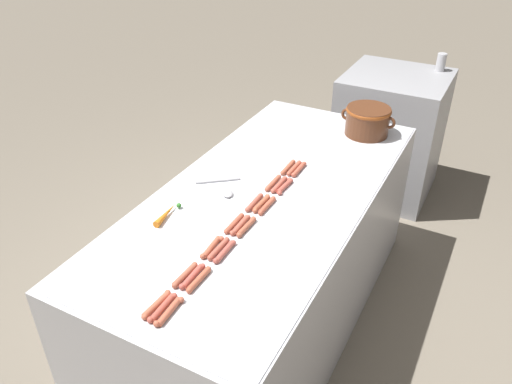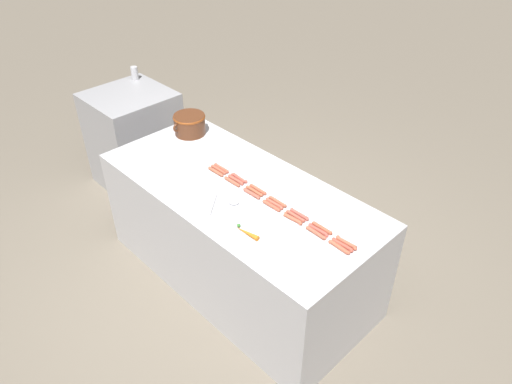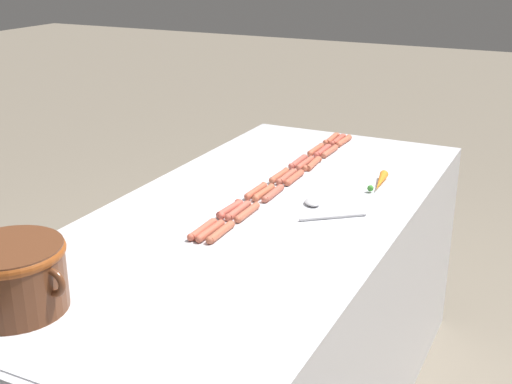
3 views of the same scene
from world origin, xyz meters
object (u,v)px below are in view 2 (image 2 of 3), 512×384
(hot_dog_8, at_px, (318,230))
(hot_dog_18, at_px, (258,189))
(back_cabinet, at_px, (135,139))
(soda_can, at_px, (135,73))
(hot_dog_6, at_px, (216,172))
(serving_spoon, at_px, (227,203))
(hot_dog_4, at_px, (251,194))
(hot_dog_5, at_px, (232,182))
(hot_dog_2, at_px, (293,219))
(hot_dog_15, at_px, (322,228))
(hot_dog_11, at_px, (254,191))
(hot_dog_17, at_px, (277,202))
(hot_dog_7, at_px, (343,245))
(hot_dog_16, at_px, (299,214))
(carrot, at_px, (246,232))
(hot_dog_14, at_px, (346,243))
(hot_dog_3, at_px, (272,206))
(hot_dog_10, at_px, (274,204))
(hot_dog_0, at_px, (339,247))
(hot_dog_19, at_px, (239,178))
(hot_dog_20, at_px, (221,168))
(hot_dog_12, at_px, (236,180))
(hot_dog_13, at_px, (219,170))
(hot_dog_1, at_px, (316,233))
(bean_pot, at_px, (190,123))
(hot_dog_9, at_px, (295,216))

(hot_dog_8, xyz_separation_m, hot_dog_18, (0.03, 0.55, 0.00))
(back_cabinet, xyz_separation_m, soda_can, (0.24, 0.23, 0.53))
(hot_dog_6, height_order, serving_spoon, hot_dog_6)
(hot_dog_4, bearing_deg, hot_dog_5, 89.76)
(hot_dog_2, xyz_separation_m, hot_dog_15, (0.06, -0.18, 0.00))
(hot_dog_4, bearing_deg, hot_dog_11, 13.10)
(hot_dog_17, xyz_separation_m, serving_spoon, (-0.24, 0.22, -0.00))
(hot_dog_7, height_order, hot_dog_16, same)
(hot_dog_4, bearing_deg, carrot, -138.10)
(hot_dog_11, relative_size, hot_dog_18, 1.00)
(back_cabinet, height_order, hot_dog_17, back_cabinet)
(hot_dog_2, bearing_deg, hot_dog_4, 90.48)
(carrot, bearing_deg, hot_dog_16, -15.85)
(hot_dog_14, relative_size, soda_can, 1.23)
(hot_dog_3, bearing_deg, hot_dog_18, 71.97)
(hot_dog_14, bearing_deg, hot_dog_2, 98.87)
(hot_dog_10, distance_m, hot_dog_16, 0.19)
(hot_dog_5, xyz_separation_m, hot_dog_15, (0.06, -0.75, 0.00))
(hot_dog_17, bearing_deg, serving_spoon, 137.50)
(hot_dog_0, relative_size, hot_dog_7, 1.00)
(hot_dog_10, distance_m, carrot, 0.34)
(hot_dog_17, distance_m, hot_dog_19, 0.38)
(hot_dog_20, bearing_deg, hot_dog_8, -91.81)
(hot_dog_12, bearing_deg, hot_dog_6, 100.37)
(hot_dog_13, bearing_deg, carrot, -117.22)
(hot_dog_1, xyz_separation_m, bean_pot, (0.23, 1.51, 0.08))
(hot_dog_6, relative_size, hot_dog_8, 1.00)
(hot_dog_6, bearing_deg, hot_dog_20, 6.37)
(back_cabinet, distance_m, bean_pot, 0.98)
(hot_dog_11, xyz_separation_m, carrot, (-0.33, -0.27, 0.00))
(back_cabinet, relative_size, hot_dog_4, 6.05)
(hot_dog_13, xyz_separation_m, hot_dog_15, (0.03, -0.93, 0.00))
(hot_dog_12, distance_m, hot_dog_19, 0.03)
(serving_spoon, height_order, soda_can, soda_can)
(hot_dog_9, height_order, serving_spoon, hot_dog_9)
(hot_dog_11, relative_size, hot_dog_17, 1.00)
(hot_dog_8, bearing_deg, soda_can, 81.38)
(hot_dog_8, bearing_deg, hot_dog_5, 92.31)
(hot_dog_3, relative_size, hot_dog_5, 1.00)
(hot_dog_4, xyz_separation_m, hot_dog_9, (0.03, -0.36, 0.00))
(hot_dog_17, distance_m, hot_dog_18, 0.19)
(hot_dog_5, distance_m, hot_dog_9, 0.56)
(hot_dog_17, height_order, carrot, carrot)
(hot_dog_14, height_order, soda_can, soda_can)
(hot_dog_16, bearing_deg, hot_dog_14, -90.44)
(hot_dog_0, xyz_separation_m, hot_dog_14, (0.06, -0.01, 0.00))
(hot_dog_15, distance_m, bean_pot, 1.52)
(hot_dog_6, xyz_separation_m, hot_dog_12, (0.03, -0.18, 0.00))
(hot_dog_12, bearing_deg, hot_dog_8, -90.30)
(hot_dog_17, bearing_deg, soda_can, 80.72)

